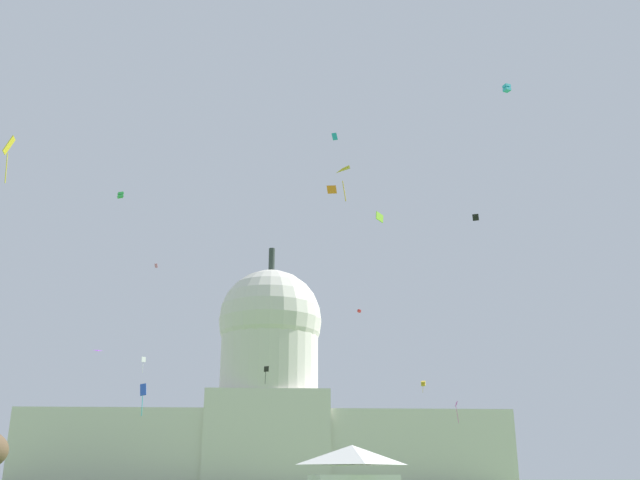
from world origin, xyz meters
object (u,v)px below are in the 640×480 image
(kite_pink_high, at_px, (156,266))
(event_tent, at_px, (352,476))
(kite_black_mid_b, at_px, (266,370))
(kite_violet_mid, at_px, (98,353))
(kite_magenta_low, at_px, (457,406))
(kite_green_high, at_px, (120,195))
(kite_orange_mid, at_px, (332,190))
(kite_blue_low, at_px, (143,392))
(kite_white_mid, at_px, (144,361))
(capitol_building, at_px, (268,408))
(kite_gold_mid, at_px, (350,174))
(kite_turquoise_high, at_px, (335,136))
(kite_gold_mid_b, at_px, (423,384))
(kite_black_mid, at_px, (476,217))
(kite_red_high, at_px, (359,311))
(kite_yellow_mid, at_px, (8,149))
(kite_lime_mid, at_px, (380,217))
(kite_cyan_high, at_px, (507,88))

(kite_pink_high, bearing_deg, event_tent, -162.30)
(kite_black_mid_b, bearing_deg, kite_violet_mid, -11.66)
(kite_magenta_low, bearing_deg, event_tent, 25.21)
(kite_green_high, xyz_separation_m, kite_orange_mid, (35.19, -52.27, -19.94))
(event_tent, xyz_separation_m, kite_black_mid_b, (-8.67, 52.17, 16.42))
(kite_green_high, height_order, kite_orange_mid, kite_green_high)
(kite_blue_low, distance_m, kite_white_mid, 77.11)
(capitol_building, bearing_deg, kite_violet_mid, -113.26)
(event_tent, bearing_deg, kite_gold_mid, -101.83)
(kite_white_mid, relative_size, kite_black_mid_b, 1.13)
(kite_white_mid, height_order, kite_violet_mid, kite_white_mid)
(kite_turquoise_high, bearing_deg, kite_gold_mid_b, 113.05)
(kite_black_mid, bearing_deg, kite_red_high, 163.38)
(kite_white_mid, bearing_deg, kite_yellow_mid, -81.78)
(capitol_building, relative_size, kite_gold_mid_b, 48.55)
(kite_gold_mid, distance_m, kite_turquoise_high, 52.04)
(kite_yellow_mid, bearing_deg, kite_lime_mid, -43.87)
(kite_violet_mid, bearing_deg, kite_green_high, -95.62)
(kite_black_mid, xyz_separation_m, kite_red_high, (-1.96, 100.92, 11.92))
(kite_cyan_high, bearing_deg, kite_white_mid, 25.07)
(kite_white_mid, relative_size, kite_magenta_low, 0.77)
(kite_yellow_mid, relative_size, kite_magenta_low, 0.87)
(kite_black_mid, distance_m, kite_green_high, 73.66)
(kite_pink_high, bearing_deg, kite_turquoise_high, -154.56)
(kite_turquoise_high, bearing_deg, kite_magenta_low, 105.24)
(kite_yellow_mid, height_order, kite_magenta_low, kite_yellow_mid)
(kite_orange_mid, distance_m, kite_gold_mid_b, 89.49)
(kite_blue_low, bearing_deg, kite_pink_high, -28.81)
(kite_gold_mid, distance_m, kite_magenta_low, 101.00)
(kite_violet_mid, bearing_deg, kite_red_high, 12.77)
(kite_black_mid, xyz_separation_m, kite_violet_mid, (-55.00, 54.63, -6.98))
(kite_white_mid, distance_m, kite_lime_mid, 100.87)
(kite_cyan_high, xyz_separation_m, kite_turquoise_high, (-25.78, 3.39, -7.13))
(event_tent, height_order, kite_white_mid, kite_white_mid)
(kite_black_mid, height_order, kite_blue_low, kite_black_mid)
(kite_red_high, distance_m, kite_green_high, 73.71)
(kite_red_high, bearing_deg, kite_yellow_mid, -48.01)
(kite_magenta_low, height_order, kite_turquoise_high, kite_turquoise_high)
(event_tent, height_order, kite_pink_high, kite_pink_high)
(kite_red_high, bearing_deg, kite_violet_mid, -78.82)
(kite_black_mid, xyz_separation_m, kite_orange_mid, (-16.89, -4.62, 1.11))
(kite_yellow_mid, relative_size, kite_gold_mid_b, 1.41)
(kite_white_mid, distance_m, kite_gold_mid_b, 60.45)
(kite_turquoise_high, bearing_deg, kite_black_mid, -9.12)
(kite_cyan_high, bearing_deg, kite_orange_mid, 104.95)
(kite_orange_mid, distance_m, kite_violet_mid, 70.91)
(kite_yellow_mid, relative_size, kite_turquoise_high, 2.71)
(kite_gold_mid, relative_size, kite_orange_mid, 2.24)
(kite_red_high, xyz_separation_m, kite_violet_mid, (-53.04, -46.29, -18.90))
(kite_gold_mid, distance_m, kite_blue_low, 33.95)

